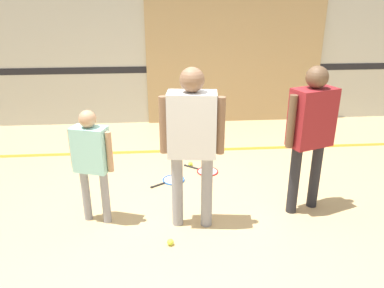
# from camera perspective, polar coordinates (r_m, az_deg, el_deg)

# --- Properties ---
(ground_plane) EXTENTS (16.00, 16.00, 0.00)m
(ground_plane) POSITION_cam_1_polar(r_m,az_deg,el_deg) (4.19, 1.32, -11.58)
(ground_plane) COLOR tan
(wall_back) EXTENTS (16.00, 0.07, 3.20)m
(wall_back) POSITION_cam_1_polar(r_m,az_deg,el_deg) (7.07, -1.68, 15.95)
(wall_back) COLOR beige
(wall_back) RESTS_ON ground_plane
(wall_panel) EXTENTS (3.29, 0.05, 2.30)m
(wall_panel) POSITION_cam_1_polar(r_m,az_deg,el_deg) (7.19, 6.54, 12.33)
(wall_panel) COLOR tan
(wall_panel) RESTS_ON ground_plane
(floor_stripe) EXTENTS (14.40, 0.10, 0.01)m
(floor_stripe) POSITION_cam_1_polar(r_m,az_deg,el_deg) (5.96, -0.69, -0.97)
(floor_stripe) COLOR orange
(floor_stripe) RESTS_ON ground_plane
(person_instructor) EXTENTS (0.64, 0.32, 1.69)m
(person_instructor) POSITION_cam_1_polar(r_m,az_deg,el_deg) (3.66, 0.00, 1.68)
(person_instructor) COLOR gray
(person_instructor) RESTS_ON ground_plane
(person_student_left) EXTENTS (0.45, 0.29, 1.25)m
(person_student_left) POSITION_cam_1_polar(r_m,az_deg,el_deg) (3.97, -15.09, -1.67)
(person_student_left) COLOR gray
(person_student_left) RESTS_ON ground_plane
(person_student_right) EXTENTS (0.59, 0.40, 1.65)m
(person_student_right) POSITION_cam_1_polar(r_m,az_deg,el_deg) (4.17, 17.71, 2.75)
(person_student_right) COLOR #232328
(person_student_right) RESTS_ON ground_plane
(racket_spare_on_floor) EXTENTS (0.53, 0.46, 0.03)m
(racket_spare_on_floor) POSITION_cam_1_polar(r_m,az_deg,el_deg) (5.26, 2.19, -4.14)
(racket_spare_on_floor) COLOR red
(racket_spare_on_floor) RESTS_ON ground_plane
(racket_second_spare) EXTENTS (0.51, 0.41, 0.03)m
(racket_second_spare) POSITION_cam_1_polar(r_m,az_deg,el_deg) (5.01, -2.99, -5.53)
(racket_second_spare) COLOR blue
(racket_second_spare) RESTS_ON ground_plane
(tennis_ball_near_instructor) EXTENTS (0.07, 0.07, 0.07)m
(tennis_ball_near_instructor) POSITION_cam_1_polar(r_m,az_deg,el_deg) (3.82, -3.32, -14.70)
(tennis_ball_near_instructor) COLOR #CCE038
(tennis_ball_near_instructor) RESTS_ON ground_plane
(tennis_ball_by_spare_racket) EXTENTS (0.07, 0.07, 0.07)m
(tennis_ball_by_spare_racket) POSITION_cam_1_polar(r_m,az_deg,el_deg) (5.41, -0.20, -3.07)
(tennis_ball_by_spare_racket) COLOR #CCE038
(tennis_ball_by_spare_racket) RESTS_ON ground_plane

